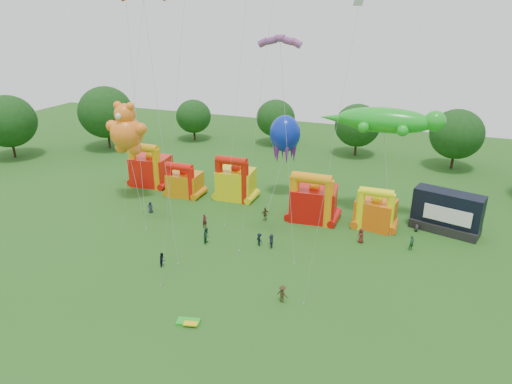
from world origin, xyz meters
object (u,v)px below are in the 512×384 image
(octopus_kite, at_px, (282,151))
(stage_trailer, at_px, (447,212))
(spectator_0, at_px, (150,207))
(bouncy_castle_0, at_px, (150,169))
(spectator_4, at_px, (265,214))
(bouncy_castle_2, at_px, (235,182))
(gecko_kite, at_px, (386,152))
(teddy_bear_kite, at_px, (130,151))

(octopus_kite, bearing_deg, stage_trailer, -6.91)
(spectator_0, bearing_deg, bouncy_castle_0, 98.18)
(stage_trailer, xyz_separation_m, spectator_4, (-21.64, -5.17, -1.56))
(bouncy_castle_2, distance_m, spectator_4, 8.77)
(gecko_kite, xyz_separation_m, spectator_0, (-28.92, -8.83, -8.32))
(bouncy_castle_0, bearing_deg, octopus_kite, 5.24)
(gecko_kite, bearing_deg, octopus_kite, 171.09)
(gecko_kite, height_order, octopus_kite, gecko_kite)
(stage_trailer, bearing_deg, bouncy_castle_2, 179.21)
(bouncy_castle_0, xyz_separation_m, spectator_4, (21.08, -5.94, -1.72))
(bouncy_castle_2, relative_size, gecko_kite, 0.43)
(bouncy_castle_0, relative_size, gecko_kite, 0.45)
(teddy_bear_kite, bearing_deg, spectator_0, -31.49)
(stage_trailer, xyz_separation_m, gecko_kite, (-7.94, 0.46, 6.64))
(bouncy_castle_2, relative_size, spectator_0, 4.20)
(bouncy_castle_2, height_order, gecko_kite, gecko_kite)
(teddy_bear_kite, bearing_deg, stage_trailer, 7.92)
(teddy_bear_kite, relative_size, spectator_4, 7.77)
(bouncy_castle_0, relative_size, spectator_0, 4.40)
(bouncy_castle_2, relative_size, octopus_kite, 0.54)
(bouncy_castle_0, distance_m, gecko_kite, 35.37)
(bouncy_castle_0, bearing_deg, spectator_4, -15.75)
(bouncy_castle_0, bearing_deg, spectator_0, -57.35)
(gecko_kite, bearing_deg, teddy_bear_kite, -169.45)
(bouncy_castle_0, height_order, spectator_4, bouncy_castle_0)
(bouncy_castle_2, xyz_separation_m, spectator_4, (6.59, -5.56, -1.61))
(spectator_4, bearing_deg, octopus_kite, -128.70)
(octopus_kite, bearing_deg, spectator_4, -87.07)
(bouncy_castle_0, xyz_separation_m, bouncy_castle_2, (14.49, -0.39, -0.11))
(spectator_0, bearing_deg, spectator_4, -12.61)
(octopus_kite, height_order, spectator_4, octopus_kite)
(bouncy_castle_2, xyz_separation_m, octopus_kite, (6.19, 2.28, 4.68))
(stage_trailer, relative_size, octopus_kite, 0.69)
(bouncy_castle_2, height_order, teddy_bear_kite, teddy_bear_kite)
(bouncy_castle_2, xyz_separation_m, stage_trailer, (28.22, -0.39, -0.05))
(bouncy_castle_0, distance_m, stage_trailer, 42.72)
(gecko_kite, relative_size, octopus_kite, 1.25)
(stage_trailer, distance_m, gecko_kite, 10.36)
(gecko_kite, distance_m, spectator_0, 31.36)
(stage_trailer, bearing_deg, octopus_kite, 173.09)
(bouncy_castle_0, distance_m, octopus_kite, 21.26)
(teddy_bear_kite, height_order, gecko_kite, gecko_kite)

